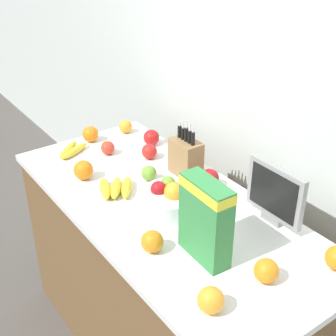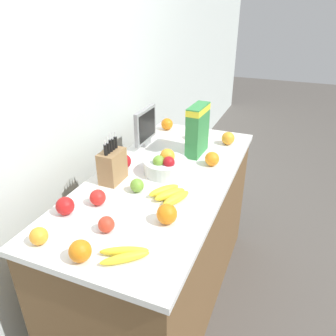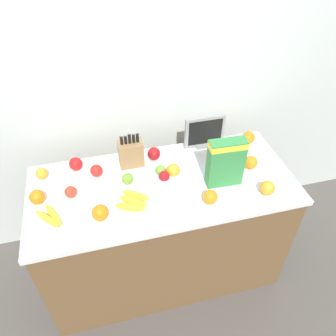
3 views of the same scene
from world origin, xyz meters
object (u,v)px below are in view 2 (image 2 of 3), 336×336
fruit_bowl (166,165)px  apple_rear (106,224)px  small_monitor (146,126)px  orange_back_center (228,138)px  knife_block (112,165)px  apple_near_bananas (124,161)px  orange_by_cereal (195,133)px  orange_mid_right (167,214)px  banana_bunch_left (170,194)px  orange_front_right (39,236)px  apple_rightmost (65,206)px  orange_front_center (80,251)px  orange_mid_left (167,124)px  apple_middle (98,197)px  banana_bunch_right (125,254)px  orange_front_left (212,159)px  apple_front (137,185)px  cereal_box (198,128)px

fruit_bowl → apple_rear: size_ratio=3.52×
small_monitor → orange_back_center: small_monitor is taller
knife_block → apple_near_bananas: bearing=7.1°
apple_rear → orange_by_cereal: orange_by_cereal is taller
small_monitor → orange_mid_right: 0.85m
banana_bunch_left → apple_near_bananas: bearing=60.9°
apple_near_bananas → orange_front_right: apple_near_bananas is taller
small_monitor → apple_rightmost: size_ratio=3.24×
small_monitor → apple_rightmost: 0.83m
fruit_bowl → orange_by_cereal: fruit_bowl is taller
fruit_bowl → apple_near_bananas: size_ratio=2.91×
orange_front_right → apple_near_bananas: bearing=0.8°
orange_front_center → orange_back_center: bearing=-11.2°
knife_block → orange_mid_right: bearing=-120.2°
apple_near_bananas → orange_mid_left: (0.65, 0.01, 0.00)m
orange_by_cereal → fruit_bowl: bearing=-179.3°
apple_middle → orange_back_center: 1.00m
fruit_bowl → apple_middle: bearing=157.3°
orange_mid_left → banana_bunch_right: bearing=-164.3°
orange_by_cereal → orange_front_right: orange_by_cereal is taller
orange_back_center → orange_front_left: bearing=177.5°
banana_bunch_left → apple_front: size_ratio=3.05×
knife_block → banana_bunch_left: (-0.05, -0.34, -0.07)m
banana_bunch_right → orange_front_center: (-0.07, 0.14, 0.02)m
apple_front → orange_front_center: (-0.50, -0.03, 0.01)m
knife_block → orange_by_cereal: bearing=-16.8°
small_monitor → orange_by_cereal: bearing=-50.0°
apple_near_bananas → orange_mid_right: bearing=-132.5°
banana_bunch_left → orange_mid_left: (0.85, 0.36, 0.02)m
cereal_box → apple_near_bananas: (-0.34, 0.32, -0.12)m
banana_bunch_left → orange_mid_right: (-0.18, -0.06, 0.02)m
apple_rear → orange_front_center: size_ratio=0.82×
orange_by_cereal → orange_back_center: bearing=-91.4°
banana_bunch_left → orange_mid_right: 0.19m
apple_middle → apple_front: bearing=-34.1°
apple_front → orange_front_center: orange_front_center is taller
orange_mid_left → orange_mid_right: (-1.04, -0.42, 0.00)m
apple_near_bananas → orange_back_center: bearing=-39.9°
fruit_bowl → orange_back_center: size_ratio=2.84×
banana_bunch_right → apple_near_bananas: (0.64, 0.35, 0.02)m
apple_middle → orange_front_center: size_ratio=0.90×
orange_mid_left → orange_back_center: same height
apple_rightmost → orange_back_center: orange_back_center is taller
fruit_bowl → orange_mid_right: fruit_bowl is taller
apple_rear → orange_front_center: orange_front_center is taller
banana_bunch_left → orange_front_left: bearing=-12.4°
banana_bunch_right → apple_rightmost: (0.15, 0.38, 0.02)m
apple_front → orange_mid_right: size_ratio=0.78×
apple_rightmost → orange_back_center: bearing=-25.0°
apple_front → banana_bunch_left: bearing=-89.1°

